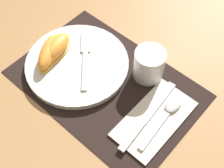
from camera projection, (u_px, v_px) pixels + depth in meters
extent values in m
plane|color=#A37547|center=(106.00, 84.00, 0.80)|extent=(3.00, 3.00, 0.00)
cube|color=black|center=(106.00, 84.00, 0.80)|extent=(0.47, 0.31, 0.00)
cylinder|color=white|center=(77.00, 64.00, 0.83)|extent=(0.27, 0.27, 0.02)
cylinder|color=silver|center=(149.00, 64.00, 0.78)|extent=(0.08, 0.08, 0.08)
cylinder|color=#F9AD19|center=(148.00, 71.00, 0.81)|extent=(0.07, 0.07, 0.03)
cube|color=silver|center=(154.00, 119.00, 0.74)|extent=(0.11, 0.21, 0.00)
cube|color=silver|center=(132.00, 136.00, 0.71)|extent=(0.02, 0.09, 0.01)
cube|color=silver|center=(158.00, 102.00, 0.76)|extent=(0.03, 0.14, 0.01)
cube|color=silver|center=(154.00, 131.00, 0.72)|extent=(0.02, 0.12, 0.01)
ellipsoid|color=silver|center=(174.00, 103.00, 0.76)|extent=(0.04, 0.06, 0.01)
cube|color=silver|center=(85.00, 71.00, 0.80)|extent=(0.09, 0.10, 0.00)
cube|color=silver|center=(86.00, 42.00, 0.86)|extent=(0.07, 0.07, 0.00)
ellipsoid|color=#F7C656|center=(56.00, 52.00, 0.83)|extent=(0.07, 0.12, 0.01)
ellipsoid|color=orange|center=(55.00, 48.00, 0.82)|extent=(0.07, 0.12, 0.04)
ellipsoid|color=#F7C656|center=(49.00, 56.00, 0.83)|extent=(0.10, 0.13, 0.01)
ellipsoid|color=orange|center=(48.00, 52.00, 0.81)|extent=(0.09, 0.12, 0.04)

